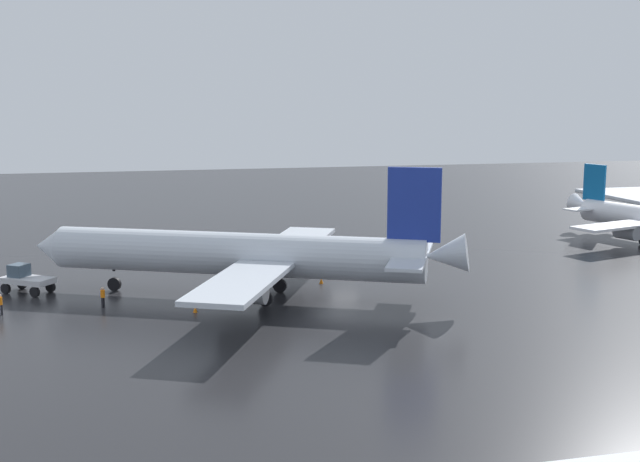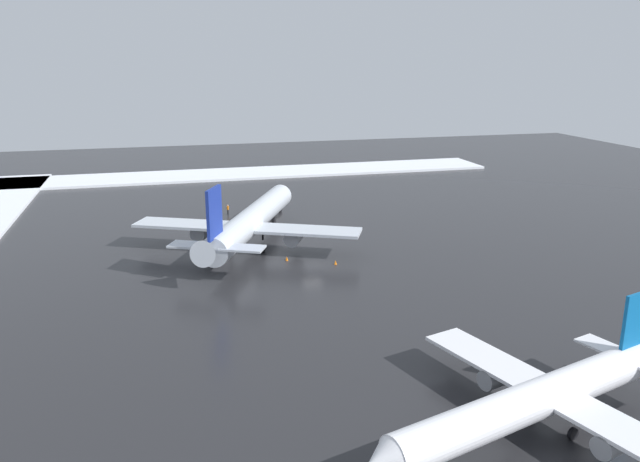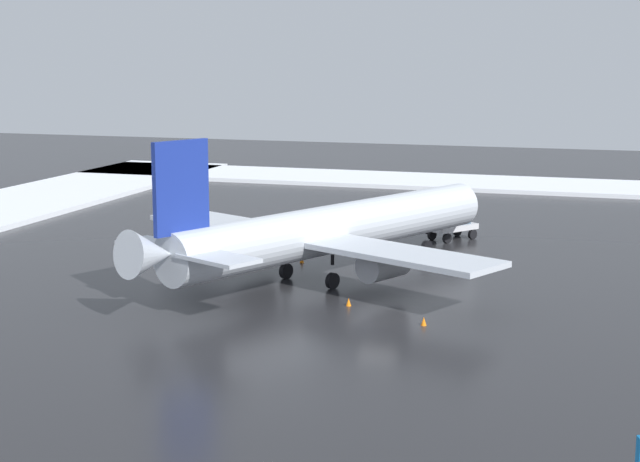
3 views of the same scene
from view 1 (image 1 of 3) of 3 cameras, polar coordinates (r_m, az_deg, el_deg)
ground_plane at (r=77.53m, az=1.75°, el=-3.17°), size 240.00×240.00×0.00m
airplane_distant_tail at (r=68.50m, az=-5.26°, el=-1.66°), size 36.09×30.69×11.45m
pushback_tug at (r=75.08m, az=-20.22°, el=-3.18°), size 5.01×4.49×2.50m
ground_crew_near_tug at (r=68.11m, az=-21.80°, el=-4.79°), size 0.36×0.36×1.71m
ground_crew_mid_apron at (r=67.91m, az=-15.19°, el=-4.48°), size 0.36×0.36×1.71m
traffic_cone_near_nose at (r=65.08m, az=-8.87°, el=-5.50°), size 0.36×0.36×0.55m
traffic_cone_mid_line at (r=74.08m, az=0.09°, el=-3.55°), size 0.36×0.36×0.55m
traffic_cone_wingtip_side at (r=80.39m, az=1.35°, el=-2.52°), size 0.36×0.36×0.55m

